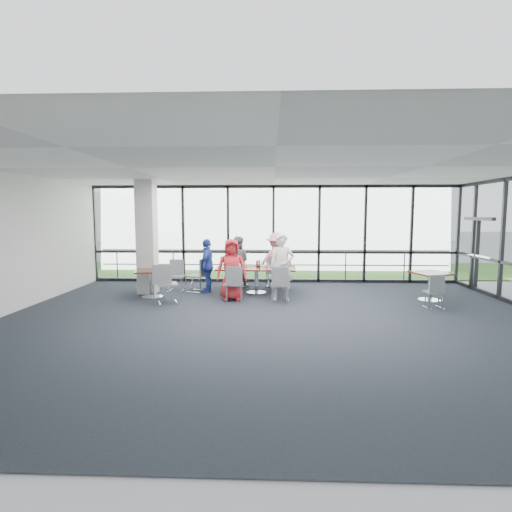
{
  "coord_description": "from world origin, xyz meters",
  "views": [
    {
      "loc": [
        -0.07,
        -8.18,
        2.25
      ],
      "look_at": [
        -0.49,
        2.79,
        1.1
      ],
      "focal_mm": 28.0,
      "sensor_mm": 36.0,
      "label": 1
    }
  ],
  "objects_px": {
    "structural_column": "(147,237)",
    "chair_main_fl": "(239,272)",
    "side_table_left": "(152,275)",
    "chair_main_nl": "(234,284)",
    "chair_main_end": "(196,276)",
    "diner_far_right": "(276,260)",
    "chair_main_nr": "(280,285)",
    "diner_far_left": "(237,262)",
    "chair_spare_r": "(434,292)",
    "diner_near_right": "(282,267)",
    "chair_spare_la": "(167,284)",
    "diner_end": "(207,266)",
    "diner_near_left": "(231,270)",
    "chair_spare_lb": "(176,276)",
    "side_table_right": "(430,277)",
    "main_table": "(256,271)",
    "chair_main_fr": "(274,272)"
  },
  "relations": [
    {
      "from": "diner_near_left",
      "to": "diner_end",
      "type": "relative_size",
      "value": 1.05
    },
    {
      "from": "chair_main_fl",
      "to": "chair_main_end",
      "type": "relative_size",
      "value": 0.94
    },
    {
      "from": "side_table_left",
      "to": "chair_main_fl",
      "type": "height_order",
      "value": "chair_main_fl"
    },
    {
      "from": "chair_main_fr",
      "to": "structural_column",
      "type": "bearing_deg",
      "value": 25.38
    },
    {
      "from": "diner_far_right",
      "to": "chair_main_fl",
      "type": "bearing_deg",
      "value": -11.73
    },
    {
      "from": "structural_column",
      "to": "chair_main_fr",
      "type": "height_order",
      "value": "structural_column"
    },
    {
      "from": "diner_near_right",
      "to": "chair_spare_lb",
      "type": "height_order",
      "value": "diner_near_right"
    },
    {
      "from": "structural_column",
      "to": "chair_spare_la",
      "type": "height_order",
      "value": "structural_column"
    },
    {
      "from": "structural_column",
      "to": "chair_main_fl",
      "type": "distance_m",
      "value": 3.03
    },
    {
      "from": "diner_far_right",
      "to": "structural_column",
      "type": "bearing_deg",
      "value": 14.09
    },
    {
      "from": "chair_spare_r",
      "to": "diner_end",
      "type": "bearing_deg",
      "value": 154.69
    },
    {
      "from": "diner_end",
      "to": "chair_main_end",
      "type": "xyz_separation_m",
      "value": [
        -0.33,
        0.02,
        -0.31
      ]
    },
    {
      "from": "side_table_left",
      "to": "chair_main_nl",
      "type": "distance_m",
      "value": 2.3
    },
    {
      "from": "side_table_left",
      "to": "diner_near_left",
      "type": "distance_m",
      "value": 2.21
    },
    {
      "from": "side_table_right",
      "to": "chair_spare_la",
      "type": "distance_m",
      "value": 6.79
    },
    {
      "from": "side_table_left",
      "to": "diner_near_right",
      "type": "bearing_deg",
      "value": -3.36
    },
    {
      "from": "diner_end",
      "to": "chair_main_nr",
      "type": "relative_size",
      "value": 1.7
    },
    {
      "from": "chair_main_fl",
      "to": "chair_main_nr",
      "type": "bearing_deg",
      "value": 127.73
    },
    {
      "from": "side_table_left",
      "to": "chair_main_nl",
      "type": "height_order",
      "value": "chair_main_nl"
    },
    {
      "from": "diner_far_right",
      "to": "chair_main_end",
      "type": "relative_size",
      "value": 1.81
    },
    {
      "from": "chair_spare_la",
      "to": "chair_main_nr",
      "type": "bearing_deg",
      "value": -15.03
    },
    {
      "from": "chair_main_nr",
      "to": "chair_main_fl",
      "type": "height_order",
      "value": "chair_main_nr"
    },
    {
      "from": "structural_column",
      "to": "chair_main_nr",
      "type": "height_order",
      "value": "structural_column"
    },
    {
      "from": "diner_near_left",
      "to": "diner_far_right",
      "type": "relative_size",
      "value": 0.96
    },
    {
      "from": "diner_end",
      "to": "chair_spare_r",
      "type": "relative_size",
      "value": 1.94
    },
    {
      "from": "main_table",
      "to": "diner_end",
      "type": "distance_m",
      "value": 1.43
    },
    {
      "from": "chair_main_fr",
      "to": "chair_spare_la",
      "type": "xyz_separation_m",
      "value": [
        -2.71,
        -2.43,
        0.04
      ]
    },
    {
      "from": "main_table",
      "to": "chair_main_fl",
      "type": "height_order",
      "value": "chair_main_fl"
    },
    {
      "from": "side_table_left",
      "to": "chair_main_fr",
      "type": "relative_size",
      "value": 1.04
    },
    {
      "from": "diner_far_right",
      "to": "chair_main_nr",
      "type": "relative_size",
      "value": 1.86
    },
    {
      "from": "side_table_left",
      "to": "diner_far_left",
      "type": "bearing_deg",
      "value": 37.32
    },
    {
      "from": "chair_main_nl",
      "to": "chair_main_fl",
      "type": "height_order",
      "value": "chair_main_nl"
    },
    {
      "from": "diner_far_left",
      "to": "chair_main_fl",
      "type": "xyz_separation_m",
      "value": [
        0.05,
        0.17,
        -0.35
      ]
    },
    {
      "from": "chair_spare_la",
      "to": "chair_spare_r",
      "type": "relative_size",
      "value": 1.24
    },
    {
      "from": "chair_main_nl",
      "to": "chair_main_nr",
      "type": "distance_m",
      "value": 1.2
    },
    {
      "from": "diner_end",
      "to": "chair_spare_lb",
      "type": "distance_m",
      "value": 1.0
    },
    {
      "from": "chair_main_end",
      "to": "chair_spare_r",
      "type": "relative_size",
      "value": 1.17
    },
    {
      "from": "main_table",
      "to": "side_table_right",
      "type": "xyz_separation_m",
      "value": [
        4.57,
        -0.85,
        -0.02
      ]
    },
    {
      "from": "side_table_left",
      "to": "chair_spare_la",
      "type": "relative_size",
      "value": 0.96
    },
    {
      "from": "diner_near_left",
      "to": "chair_main_fr",
      "type": "bearing_deg",
      "value": 50.49
    },
    {
      "from": "diner_near_left",
      "to": "diner_end",
      "type": "height_order",
      "value": "diner_near_left"
    },
    {
      "from": "diner_far_right",
      "to": "chair_main_fr",
      "type": "xyz_separation_m",
      "value": [
        -0.08,
        0.14,
        -0.39
      ]
    },
    {
      "from": "diner_near_right",
      "to": "chair_main_nl",
      "type": "distance_m",
      "value": 1.33
    },
    {
      "from": "structural_column",
      "to": "chair_main_nr",
      "type": "xyz_separation_m",
      "value": [
        3.76,
        -1.08,
        -1.15
      ]
    },
    {
      "from": "main_table",
      "to": "chair_main_nl",
      "type": "bearing_deg",
      "value": -113.96
    },
    {
      "from": "chair_main_fl",
      "to": "chair_spare_r",
      "type": "bearing_deg",
      "value": 159.44
    },
    {
      "from": "structural_column",
      "to": "diner_far_left",
      "type": "relative_size",
      "value": 2.03
    },
    {
      "from": "diner_near_left",
      "to": "chair_main_fl",
      "type": "height_order",
      "value": "diner_near_left"
    },
    {
      "from": "chair_main_fl",
      "to": "chair_spare_la",
      "type": "relative_size",
      "value": 0.88
    },
    {
      "from": "chair_main_fl",
      "to": "diner_far_left",
      "type": "bearing_deg",
      "value": 82.5
    }
  ]
}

